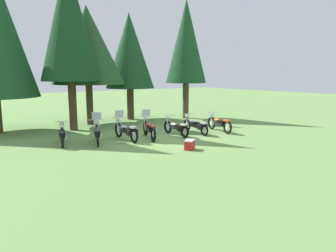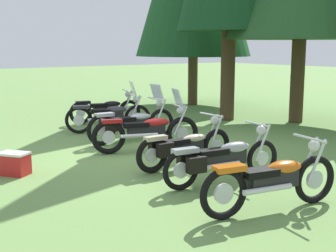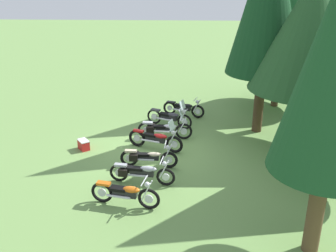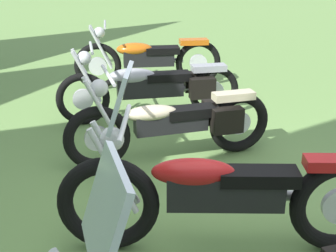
# 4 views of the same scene
# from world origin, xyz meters

# --- Properties ---
(ground_plane) EXTENTS (80.00, 80.00, 0.00)m
(ground_plane) POSITION_xyz_m (0.00, 0.00, 0.00)
(ground_plane) COLOR #6B934C
(motorcycle_0) EXTENTS (0.88, 2.10, 0.99)m
(motorcycle_0) POSITION_xyz_m (-4.02, 1.06, 0.43)
(motorcycle_0) COLOR black
(motorcycle_0) RESTS_ON ground_plane
(motorcycle_1) EXTENTS (1.11, 2.16, 1.37)m
(motorcycle_1) POSITION_xyz_m (-2.62, 0.39, 0.48)
(motorcycle_1) COLOR black
(motorcycle_1) RESTS_ON ground_plane
(motorcycle_2) EXTENTS (0.78, 2.41, 1.38)m
(motorcycle_2) POSITION_xyz_m (-1.22, 0.20, 0.47)
(motorcycle_2) COLOR black
(motorcycle_2) RESTS_ON ground_plane
(motorcycle_3) EXTENTS (1.02, 2.32, 1.38)m
(motorcycle_3) POSITION_xyz_m (-0.10, -0.08, 0.47)
(motorcycle_3) COLOR black
(motorcycle_3) RESTS_ON ground_plane
(motorcycle_4) EXTENTS (0.69, 2.20, 0.99)m
(motorcycle_4) POSITION_xyz_m (1.44, -0.30, 0.42)
(motorcycle_4) COLOR black
(motorcycle_4) RESTS_ON ground_plane
(motorcycle_5) EXTENTS (0.74, 2.34, 0.99)m
(motorcycle_5) POSITION_xyz_m (2.64, -0.44, 0.44)
(motorcycle_5) COLOR black
(motorcycle_5) RESTS_ON ground_plane
(motorcycle_6) EXTENTS (0.75, 2.27, 1.02)m
(motorcycle_6) POSITION_xyz_m (4.04, -0.78, 0.46)
(motorcycle_6) COLOR black
(motorcycle_6) RESTS_ON ground_plane
(pine_tree_1) EXTENTS (3.22, 3.22, 9.17)m
(pine_tree_1) POSITION_xyz_m (-2.26, 4.42, 5.93)
(pine_tree_1) COLOR #42301E
(pine_tree_1) RESTS_ON ground_plane
(pine_tree_2) EXTENTS (4.45, 4.45, 7.18)m
(pine_tree_2) POSITION_xyz_m (-0.68, 5.80, 4.83)
(pine_tree_2) COLOR #42301E
(pine_tree_2) RESTS_ON ground_plane
(pine_tree_3) EXTENTS (3.29, 3.29, 7.14)m
(pine_tree_3) POSITION_xyz_m (2.48, 6.26, 4.62)
(pine_tree_3) COLOR #42301E
(pine_tree_3) RESTS_ON ground_plane
(pine_tree_4) EXTENTS (2.81, 2.81, 8.16)m
(pine_tree_4) POSITION_xyz_m (5.95, 4.47, 5.28)
(pine_tree_4) COLOR brown
(pine_tree_4) RESTS_ON ground_plane
(picnic_cooler) EXTENTS (0.63, 0.59, 0.41)m
(picnic_cooler) POSITION_xyz_m (-0.01, -3.09, 0.21)
(picnic_cooler) COLOR red
(picnic_cooler) RESTS_ON ground_plane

